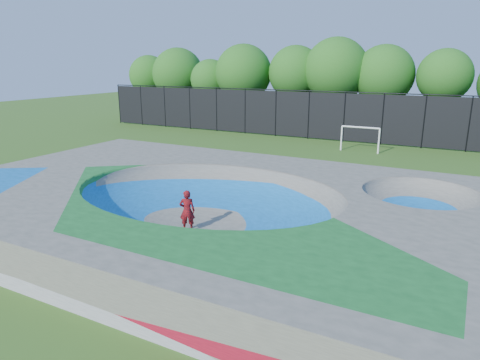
% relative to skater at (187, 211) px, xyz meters
% --- Properties ---
extents(ground, '(120.00, 120.00, 0.00)m').
position_rel_skater_xyz_m(ground, '(0.32, 0.93, -0.82)').
color(ground, '#2F5718').
rests_on(ground, ground).
extents(skate_deck, '(22.00, 14.00, 1.50)m').
position_rel_skater_xyz_m(skate_deck, '(0.32, 0.93, -0.07)').
color(skate_deck, gray).
rests_on(skate_deck, ground).
extents(skater, '(0.71, 0.62, 1.63)m').
position_rel_skater_xyz_m(skater, '(0.00, 0.00, 0.00)').
color(skater, red).
rests_on(skater, ground).
extents(skateboard, '(0.81, 0.46, 0.05)m').
position_rel_skater_xyz_m(skateboard, '(0.00, 0.00, -0.79)').
color(skateboard, black).
rests_on(skateboard, ground).
extents(soccer_goal, '(2.79, 0.12, 1.84)m').
position_rel_skater_xyz_m(soccer_goal, '(2.45, 18.35, 0.46)').
color(soccer_goal, white).
rests_on(soccer_goal, ground).
extents(fence, '(48.09, 0.09, 4.04)m').
position_rel_skater_xyz_m(fence, '(0.32, 21.93, 1.28)').
color(fence, black).
rests_on(fence, ground).
extents(treeline, '(52.19, 6.97, 8.53)m').
position_rel_skater_xyz_m(treeline, '(-1.49, 27.06, 4.29)').
color(treeline, '#4B3625').
rests_on(treeline, ground).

